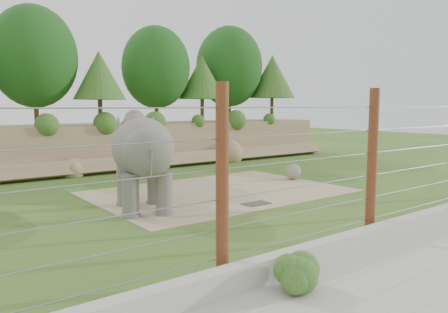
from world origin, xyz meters
TOP-DOWN VIEW (x-y plane):
  - ground at (0.00, 0.00)m, footprint 90.00×90.00m
  - back_embankment at (0.59, 12.68)m, footprint 30.00×5.52m
  - dirt_patch at (0.50, 3.00)m, footprint 10.00×7.00m
  - drain_grate at (0.17, 0.31)m, footprint 1.00×0.60m
  - elephant at (-3.45, 1.99)m, footprint 2.96×4.43m
  - stone_ball at (5.14, 3.24)m, footprint 0.75×0.75m
  - retaining_wall at (0.00, -5.00)m, footprint 26.00×0.35m
  - barrier_fence at (0.00, -4.50)m, footprint 20.26×0.26m
  - walkway_shrub at (-4.14, -5.80)m, footprint 0.74×0.74m

SIDE VIEW (x-z plane):
  - ground at x=0.00m, z-range 0.00..0.00m
  - dirt_patch at x=0.50m, z-range 0.00..0.02m
  - drain_grate at x=0.17m, z-range 0.02..0.05m
  - retaining_wall at x=0.00m, z-range 0.00..0.50m
  - walkway_shrub at x=-4.14m, z-range 0.01..0.75m
  - stone_ball at x=5.14m, z-range 0.02..0.77m
  - elephant at x=-3.45m, z-range 0.00..3.31m
  - barrier_fence at x=0.00m, z-range 0.00..4.00m
  - back_embankment at x=0.59m, z-range -0.42..8.35m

